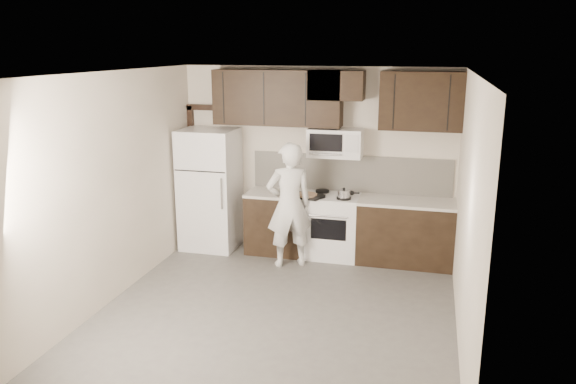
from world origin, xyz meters
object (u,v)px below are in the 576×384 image
at_px(stove, 332,226).
at_px(person, 289,205).
at_px(microwave, 335,143).
at_px(refrigerator, 210,189).

height_order(stove, person, person).
bearing_deg(microwave, refrigerator, -174.85).
distance_m(microwave, person, 1.12).
relative_size(stove, person, 0.54).
xyz_separation_m(microwave, person, (-0.52, -0.61, -0.78)).
bearing_deg(stove, refrigerator, -178.49).
height_order(stove, microwave, microwave).
relative_size(stove, microwave, 1.24).
distance_m(stove, person, 0.82).
bearing_deg(refrigerator, person, -18.31).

